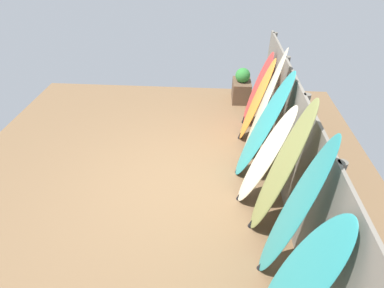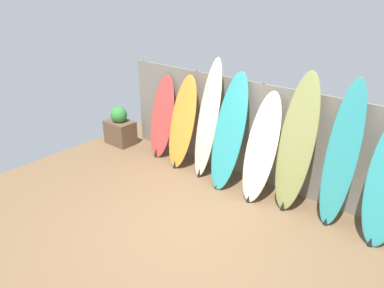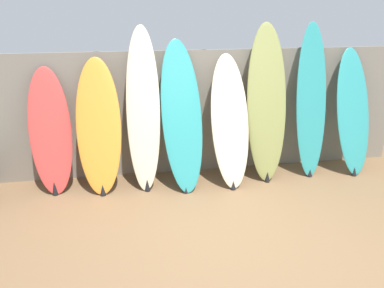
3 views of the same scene
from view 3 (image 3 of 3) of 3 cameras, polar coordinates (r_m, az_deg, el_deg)
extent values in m
plane|color=brown|center=(4.12, 6.97, -15.22)|extent=(7.68, 7.68, 0.00)
cube|color=gray|center=(5.49, 1.66, 4.81)|extent=(6.08, 0.04, 1.80)
cylinder|color=#6C655B|center=(5.46, -13.49, 4.12)|extent=(0.10, 0.10, 1.80)
cylinder|color=#6C655B|center=(5.53, 1.58, 4.92)|extent=(0.10, 0.10, 1.80)
cylinder|color=#6C655B|center=(5.97, 15.36, 5.36)|extent=(0.10, 0.10, 1.80)
cylinder|color=#6C655B|center=(6.69, 26.73, 5.49)|extent=(0.10, 0.10, 1.80)
ellipsoid|color=#D13D38|center=(5.25, -20.78, 1.80)|extent=(0.58, 0.55, 1.65)
cone|color=black|center=(5.32, -20.19, -6.34)|extent=(0.08, 0.08, 0.18)
ellipsoid|color=orange|center=(5.05, -14.03, 2.53)|extent=(0.60, 0.58, 1.77)
cone|color=black|center=(5.14, -13.43, -6.82)|extent=(0.08, 0.08, 0.14)
ellipsoid|color=beige|center=(5.00, -7.45, 5.14)|extent=(0.49, 0.58, 2.16)
cone|color=black|center=(5.14, -6.83, -6.20)|extent=(0.08, 0.08, 0.16)
ellipsoid|color=teal|center=(5.02, -1.56, 4.27)|extent=(0.61, 0.80, 1.97)
cone|color=black|center=(5.07, -0.97, -6.73)|extent=(0.08, 0.08, 0.12)
ellipsoid|color=beige|center=(5.14, 5.80, 3.46)|extent=(0.55, 0.71, 1.78)
cone|color=black|center=(5.19, 6.30, -6.22)|extent=(0.08, 0.08, 0.12)
ellipsoid|color=olive|center=(5.33, 11.30, 6.02)|extent=(0.58, 0.57, 2.18)
cone|color=black|center=(5.47, 11.42, -4.90)|extent=(0.08, 0.08, 0.14)
ellipsoid|color=teal|center=(5.63, 17.71, 6.20)|extent=(0.45, 0.49, 2.17)
cone|color=black|center=(5.79, 17.50, -4.17)|extent=(0.08, 0.08, 0.11)
ellipsoid|color=teal|center=(5.98, 23.33, 4.50)|extent=(0.62, 0.68, 1.82)
cone|color=black|center=(6.04, 23.48, -3.82)|extent=(0.08, 0.08, 0.13)
camera|label=1|loc=(6.31, 46.29, 26.44)|focal=28.00mm
camera|label=2|loc=(4.10, 88.85, 15.07)|focal=35.00mm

